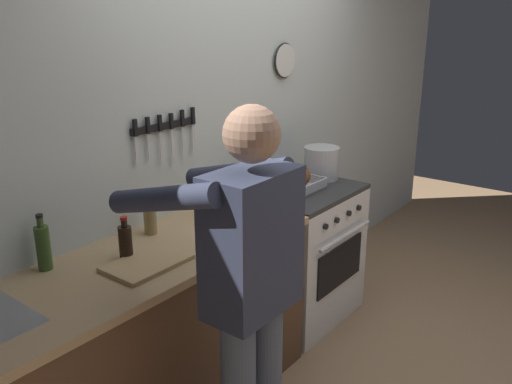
% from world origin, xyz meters
% --- Properties ---
extents(wall_back, '(6.00, 0.13, 2.60)m').
position_xyz_m(wall_back, '(0.00, 1.35, 1.30)').
color(wall_back, silver).
rests_on(wall_back, ground).
extents(counter_block, '(2.03, 0.65, 0.90)m').
position_xyz_m(counter_block, '(-1.21, 0.99, 0.46)').
color(counter_block, brown).
rests_on(counter_block, ground).
extents(stove, '(0.76, 0.67, 0.90)m').
position_xyz_m(stove, '(0.22, 0.99, 0.45)').
color(stove, white).
rests_on(stove, ground).
extents(person_cook, '(0.51, 0.63, 1.66)m').
position_xyz_m(person_cook, '(-1.10, 0.37, 0.95)').
color(person_cook, '#4C566B').
rests_on(person_cook, ground).
extents(roasting_pan, '(0.35, 0.26, 0.16)m').
position_xyz_m(roasting_pan, '(0.18, 0.99, 0.97)').
color(roasting_pan, '#B7B7BC').
rests_on(roasting_pan, stove).
extents(stock_pot, '(0.24, 0.24, 0.22)m').
position_xyz_m(stock_pot, '(0.51, 1.01, 1.01)').
color(stock_pot, '#B7B7BC').
rests_on(stock_pot, stove).
extents(cutting_board, '(0.36, 0.24, 0.02)m').
position_xyz_m(cutting_board, '(-1.14, 0.90, 0.91)').
color(cutting_board, tan).
rests_on(cutting_board, counter_block).
extents(bottle_cooking_oil, '(0.06, 0.06, 0.24)m').
position_xyz_m(bottle_cooking_oil, '(-0.51, 1.09, 1.00)').
color(bottle_cooking_oil, gold).
rests_on(bottle_cooking_oil, counter_block).
extents(bottle_soy_sauce, '(0.06, 0.06, 0.20)m').
position_xyz_m(bottle_soy_sauce, '(-1.15, 1.03, 0.98)').
color(bottle_soy_sauce, black).
rests_on(bottle_soy_sauce, counter_block).
extents(bottle_vinegar, '(0.06, 0.06, 0.22)m').
position_xyz_m(bottle_vinegar, '(-0.88, 1.17, 0.99)').
color(bottle_vinegar, '#997F4C').
rests_on(bottle_vinegar, counter_block).
extents(bottle_olive_oil, '(0.06, 0.06, 0.25)m').
position_xyz_m(bottle_olive_oil, '(-1.44, 1.23, 1.01)').
color(bottle_olive_oil, '#385623').
rests_on(bottle_olive_oil, counter_block).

